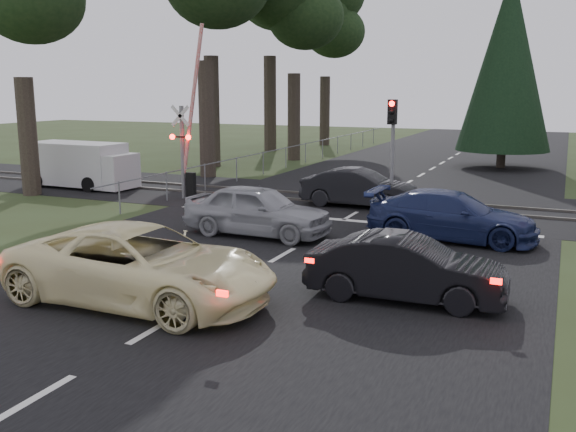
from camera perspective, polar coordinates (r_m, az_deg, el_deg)
The scene contains 18 objects.
ground at distance 15.02m, azimuth -5.18°, elevation -6.20°, with size 120.00×120.00×0.00m, color #2C3719.
road at distance 24.01m, azimuth 6.31°, elevation 0.44°, with size 14.00×100.00×0.01m, color black.
rail_corridor at distance 25.90m, azimuth 7.63°, elevation 1.20°, with size 120.00×8.00×0.01m, color black.
stop_line at distance 22.33m, azimuth 4.94°, elevation -0.34°, with size 13.00×0.35×0.00m, color silver.
rail_near at distance 25.13m, azimuth 7.13°, elevation 1.01°, with size 120.00×0.12×0.10m, color #59544C.
rail_far at distance 26.65m, azimuth 8.11°, elevation 1.57°, with size 120.00×0.12×0.10m, color #59544C.
crossing_signal at distance 26.58m, azimuth -8.95°, elevation 5.89°, with size 1.62×0.38×6.96m.
traffic_signal_center at distance 24.03m, azimuth 9.24°, elevation 7.11°, with size 0.32×0.48×4.10m.
euc_tree_c at distance 41.09m, azimuth 0.55°, elevation 18.31°, with size 6.00×6.00×13.20m.
euc_tree_e at distance 51.99m, azimuth 3.38°, elevation 16.82°, with size 6.00×6.00×13.20m.
conifer_tree at distance 38.72m, azimuth 18.92°, elevation 12.92°, with size 5.20×5.20×11.00m.
fence_left at distance 38.28m, azimuth 0.72°, elevation 4.56°, with size 0.10×36.00×1.20m, color slate, non-canonical shape.
cream_coupe at distance 13.97m, azimuth -12.99°, elevation -4.29°, with size 2.72×5.90×1.64m, color #FEF3B6.
dark_hatchback at distance 14.03m, azimuth 10.46°, elevation -4.64°, with size 1.48×4.24×1.40m, color black.
silver_car at distance 19.84m, azimuth -2.72°, elevation 0.50°, with size 1.87×4.64×1.58m, color #9B9DA2.
blue_sedan at distance 19.87m, azimuth 14.35°, elevation 0.00°, with size 2.05×5.04×1.46m, color navy.
dark_car_far at distance 24.81m, azimuth 6.33°, elevation 2.48°, with size 1.54×4.41×1.45m, color black.
white_van at distance 30.86m, azimuth -17.75°, elevation 4.33°, with size 5.32×2.19×2.06m.
Camera 1 is at (6.93, -12.54, 4.51)m, focal length 40.00 mm.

